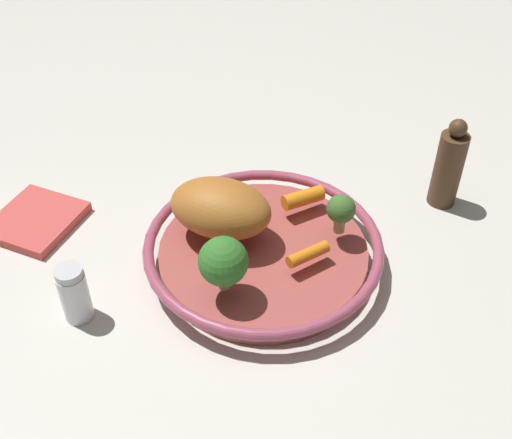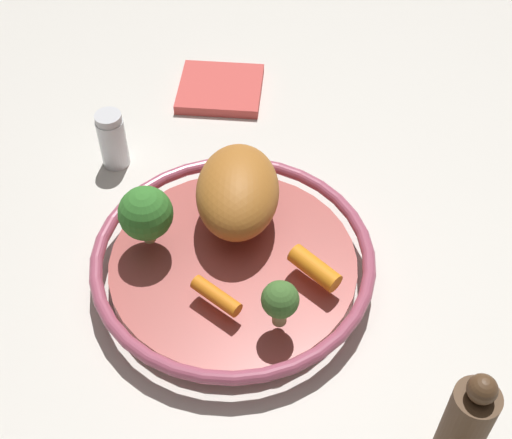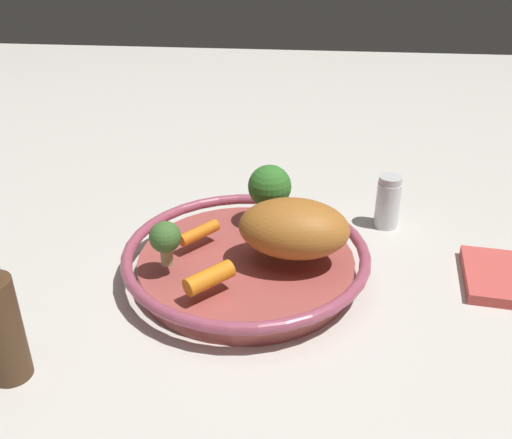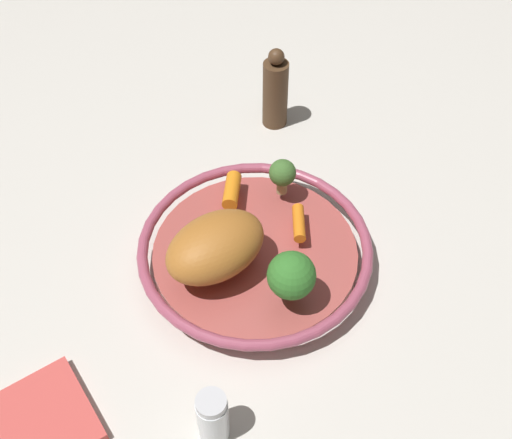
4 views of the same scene
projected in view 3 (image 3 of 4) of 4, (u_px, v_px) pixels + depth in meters
The scene contains 10 objects.
ground_plane at pixel (246, 275), 0.75m from camera, with size 2.55×2.55×0.00m, color beige.
serving_bowl at pixel (246, 261), 0.74m from camera, with size 0.31×0.31×0.04m.
roast_chicken_piece at pixel (294, 228), 0.70m from camera, with size 0.13×0.09×0.07m, color #AE6728.
baby_carrot_left at pixel (199, 233), 0.74m from camera, with size 0.02×0.02×0.06m, color orange.
baby_carrot_near_rim at pixel (209, 278), 0.65m from camera, with size 0.02×0.02×0.06m, color orange.
broccoli_floret_small at pixel (165, 239), 0.68m from camera, with size 0.04×0.04×0.06m.
broccoli_floret_edge at pixel (270, 187), 0.78m from camera, with size 0.06×0.06×0.07m.
salt_shaker at pixel (388, 202), 0.84m from camera, with size 0.03×0.03×0.08m.
pepper_mill at pixel (0, 326), 0.56m from camera, with size 0.04×0.04×0.14m.
dish_towel at pixel (509, 278), 0.73m from camera, with size 0.11×0.12×0.01m, color #D14C47.
Camera 3 is at (-0.07, 0.61, 0.42)m, focal length 40.84 mm.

